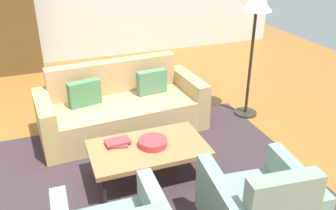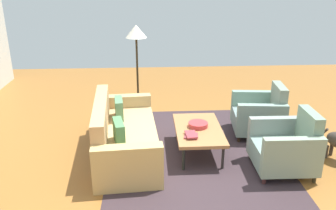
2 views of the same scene
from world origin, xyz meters
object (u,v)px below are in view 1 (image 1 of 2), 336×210
(coffee_table, at_px, (148,149))
(book_stack, at_px, (118,142))
(couch, at_px, (121,108))
(cabinet, at_px, (1,24))
(floor_lamp, at_px, (256,13))
(fruit_bowl, at_px, (153,143))

(coffee_table, height_order, book_stack, book_stack)
(couch, xyz_separation_m, cabinet, (-1.46, 2.81, 0.61))
(floor_lamp, bearing_deg, coffee_table, -151.58)
(coffee_table, relative_size, cabinet, 0.67)
(cabinet, bearing_deg, floor_lamp, -43.20)
(couch, height_order, floor_lamp, floor_lamp)
(floor_lamp, bearing_deg, couch, 172.69)
(book_stack, bearing_deg, fruit_bowl, -24.02)
(coffee_table, height_order, floor_lamp, floor_lamp)
(coffee_table, bearing_deg, fruit_bowl, -0.00)
(couch, relative_size, coffee_table, 1.80)
(coffee_table, distance_m, cabinet, 4.29)
(coffee_table, height_order, cabinet, cabinet)
(book_stack, relative_size, cabinet, 0.15)
(cabinet, distance_m, floor_lamp, 4.47)
(fruit_bowl, relative_size, book_stack, 1.14)
(fruit_bowl, distance_m, cabinet, 4.30)
(book_stack, distance_m, cabinet, 4.05)
(coffee_table, bearing_deg, book_stack, 152.15)
(book_stack, xyz_separation_m, cabinet, (-1.18, 3.85, 0.48))
(fruit_bowl, distance_m, floor_lamp, 2.21)
(couch, xyz_separation_m, fruit_bowl, (0.06, -1.19, 0.15))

